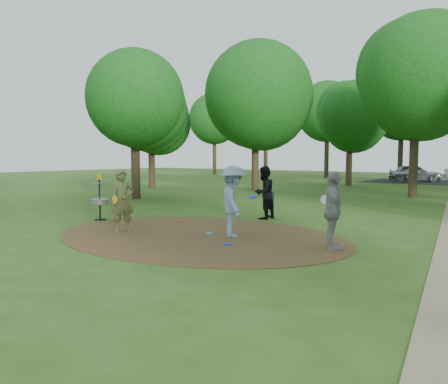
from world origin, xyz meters
The scene contains 12 objects.
ground centered at (0.00, 0.00, 0.00)m, with size 100.00×100.00×0.00m, color #2D5119.
dirt_clearing centered at (0.00, 0.00, 0.01)m, with size 8.40×8.40×0.02m, color #47301C.
player_observer_with_disc centered at (-2.10, -0.78, 0.88)m, with size 0.70×0.76×1.75m.
player_throwing_with_disc centered at (0.89, 0.39, 0.95)m, with size 1.41×1.37×1.90m.
player_walking_with_disc centered at (-0.20, 3.76, 0.90)m, with size 0.74×0.92×1.80m.
player_waiting_with_disc centered at (3.64, 0.40, 0.90)m, with size 0.88×1.14×1.80m.
disc_ground_cyan centered at (0.16, 0.32, 0.03)m, with size 0.22×0.22×0.02m, color #198DCF.
disc_ground_blue centered at (1.38, -0.53, 0.03)m, with size 0.22×0.22×0.02m, color blue.
disc_ground_red centered at (-1.94, 1.57, 0.03)m, with size 0.22×0.22×0.02m, color red.
car_left centered at (-1.31, 30.12, 0.71)m, with size 1.69×4.19×1.43m, color #9DA1A4.
disc_golf_basket centered at (-4.50, 0.30, 0.87)m, with size 0.63×0.63×1.54m.
tree_ring centered at (2.71, 9.94, 5.35)m, with size 37.48×45.37×9.38m.
Camera 1 is at (7.44, -8.94, 2.14)m, focal length 35.00 mm.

